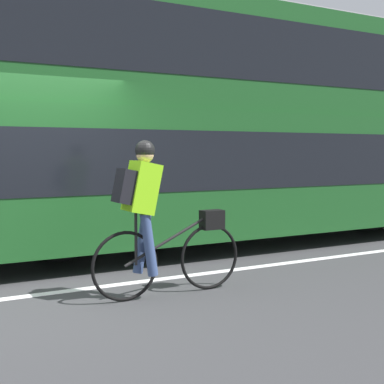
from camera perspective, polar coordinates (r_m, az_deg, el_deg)
The scene contains 4 objects.
ground_plane at distance 6.38m, azimuth -16.11°, elevation -10.26°, with size 80.00×80.00×0.00m, color #38383A.
road_center_line at distance 6.27m, azimuth -15.89°, elevation -10.46°, with size 50.00×0.14×0.01m, color silver.
bus at distance 9.30m, azimuth 5.05°, elevation 7.60°, with size 10.17×2.51×3.84m.
cyclist_on_bike at distance 5.79m, azimuth -4.07°, elevation -2.39°, with size 1.80×0.32×1.71m.
Camera 1 is at (-1.34, -6.03, 1.59)m, focal length 50.00 mm.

